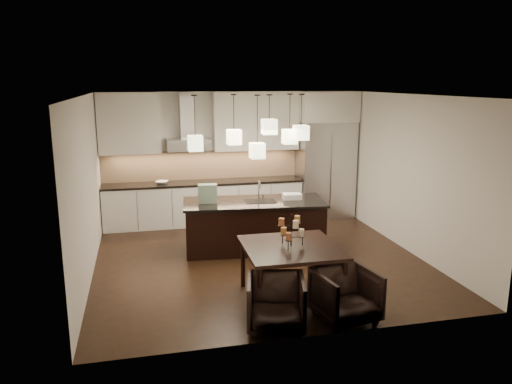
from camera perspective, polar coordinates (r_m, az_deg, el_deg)
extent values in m
cube|color=black|center=(8.74, 0.30, -7.72)|extent=(5.50, 5.50, 0.02)
cube|color=white|center=(8.20, 0.32, 11.09)|extent=(5.50, 5.50, 0.02)
cube|color=silver|center=(11.02, -3.04, 4.12)|extent=(5.50, 0.02, 2.80)
cube|color=silver|center=(5.78, 6.71, -3.86)|extent=(5.50, 0.02, 2.80)
cube|color=silver|center=(8.18, -18.85, 0.44)|extent=(0.02, 5.50, 2.80)
cube|color=silver|center=(9.38, 16.95, 2.07)|extent=(0.02, 5.50, 2.80)
cube|color=#B7B7BA|center=(11.27, 7.91, 2.54)|extent=(1.20, 0.72, 2.15)
cube|color=silver|center=(11.11, 8.13, 9.66)|extent=(1.26, 0.72, 0.65)
cube|color=silver|center=(10.79, -5.94, -1.31)|extent=(4.21, 0.62, 0.88)
cube|color=black|center=(10.69, -5.99, 1.08)|extent=(4.21, 0.66, 0.04)
cube|color=#D7B08A|center=(10.92, -6.24, 3.11)|extent=(4.21, 0.02, 0.63)
cube|color=silver|center=(10.57, -14.29, 7.62)|extent=(1.25, 0.35, 1.25)
cube|color=silver|center=(10.86, -0.01, 8.13)|extent=(1.85, 0.35, 1.25)
cube|color=#B7B7BA|center=(10.58, -7.75, 5.41)|extent=(0.90, 0.52, 0.24)
cube|color=#B7B7BA|center=(10.63, -7.91, 8.70)|extent=(0.30, 0.28, 0.96)
imported|color=silver|center=(10.56, -10.71, 1.07)|extent=(0.33, 0.33, 0.06)
cube|color=black|center=(9.11, -0.22, -3.94)|extent=(2.54, 1.22, 0.86)
cube|color=black|center=(8.99, -0.22, -1.18)|extent=(2.63, 1.31, 0.04)
cube|color=#194D29|center=(8.88, -5.56, -0.17)|extent=(0.35, 0.21, 0.33)
cube|color=silver|center=(9.17, 4.13, -0.49)|extent=(0.36, 0.27, 0.10)
cylinder|color=beige|center=(6.97, 5.20, -4.65)|extent=(0.08, 0.08, 0.10)
cylinder|color=#C2823D|center=(7.03, 3.18, -4.48)|extent=(0.08, 0.08, 0.10)
cylinder|color=#AA5C36|center=(6.80, 3.75, -5.08)|extent=(0.08, 0.08, 0.10)
cylinder|color=#C2823D|center=(7.00, 4.75, -3.14)|extent=(0.08, 0.08, 0.10)
cylinder|color=#AA5C36|center=(6.87, 2.93, -3.43)|extent=(0.08, 0.08, 0.10)
cylinder|color=beige|center=(6.76, 4.56, -3.70)|extent=(0.08, 0.08, 0.10)
imported|color=black|center=(6.35, 2.28, -12.55)|extent=(0.86, 0.88, 0.66)
imported|color=black|center=(6.63, 10.23, -11.56)|extent=(0.84, 0.85, 0.68)
cube|color=#F3EEB8|center=(8.49, -6.95, 5.55)|extent=(0.24, 0.24, 0.26)
cube|color=#F3EEB8|center=(8.90, -2.53, 6.29)|extent=(0.24, 0.24, 0.26)
cube|color=#F3EEB8|center=(8.73, 1.52, 7.47)|extent=(0.24, 0.24, 0.26)
cube|color=#F3EEB8|center=(9.18, 3.85, 6.33)|extent=(0.24, 0.24, 0.26)
cube|color=#F3EEB8|center=(9.01, 5.16, 6.77)|extent=(0.24, 0.24, 0.26)
cube|color=#F3EEB8|center=(8.57, 0.14, 4.75)|extent=(0.24, 0.24, 0.26)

